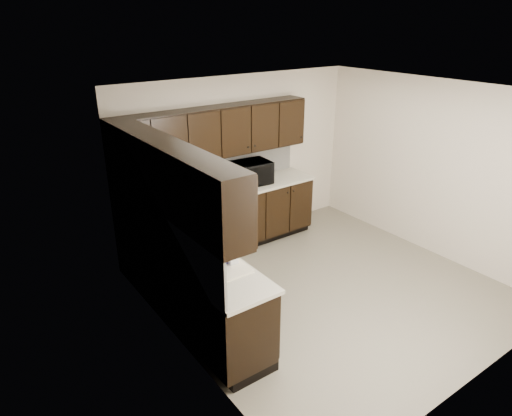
{
  "coord_description": "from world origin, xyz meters",
  "views": [
    {
      "loc": [
        -3.66,
        -3.56,
        3.27
      ],
      "look_at": [
        -0.67,
        0.6,
        1.1
      ],
      "focal_mm": 32.0,
      "sensor_mm": 36.0,
      "label": 1
    }
  ],
  "objects_px": {
    "storage_bin": "(152,213)",
    "blue_pitcher": "(219,250)",
    "microwave": "(249,173)",
    "sink": "(211,269)",
    "toaster_oven": "(138,203)"
  },
  "relations": [
    {
      "from": "sink",
      "to": "toaster_oven",
      "type": "relative_size",
      "value": 2.1
    },
    {
      "from": "microwave",
      "to": "storage_bin",
      "type": "height_order",
      "value": "microwave"
    },
    {
      "from": "blue_pitcher",
      "to": "toaster_oven",
      "type": "bearing_deg",
      "value": 72.17
    },
    {
      "from": "microwave",
      "to": "storage_bin",
      "type": "xyz_separation_m",
      "value": [
        -1.71,
        -0.36,
        -0.09
      ]
    },
    {
      "from": "sink",
      "to": "blue_pitcher",
      "type": "xyz_separation_m",
      "value": [
        0.08,
        -0.04,
        0.21
      ]
    },
    {
      "from": "storage_bin",
      "to": "blue_pitcher",
      "type": "relative_size",
      "value": 1.36
    },
    {
      "from": "toaster_oven",
      "to": "storage_bin",
      "type": "xyz_separation_m",
      "value": [
        0.04,
        -0.34,
        -0.04
      ]
    },
    {
      "from": "blue_pitcher",
      "to": "microwave",
      "type": "bearing_deg",
      "value": 24.91
    },
    {
      "from": "sink",
      "to": "microwave",
      "type": "relative_size",
      "value": 1.33
    },
    {
      "from": "sink",
      "to": "blue_pitcher",
      "type": "relative_size",
      "value": 2.66
    },
    {
      "from": "storage_bin",
      "to": "microwave",
      "type": "bearing_deg",
      "value": 11.9
    },
    {
      "from": "storage_bin",
      "to": "blue_pitcher",
      "type": "xyz_separation_m",
      "value": [
        0.11,
        -1.4,
        0.07
      ]
    },
    {
      "from": "microwave",
      "to": "storage_bin",
      "type": "bearing_deg",
      "value": -164.05
    },
    {
      "from": "sink",
      "to": "microwave",
      "type": "distance_m",
      "value": 2.42
    },
    {
      "from": "toaster_oven",
      "to": "blue_pitcher",
      "type": "bearing_deg",
      "value": -96.93
    }
  ]
}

